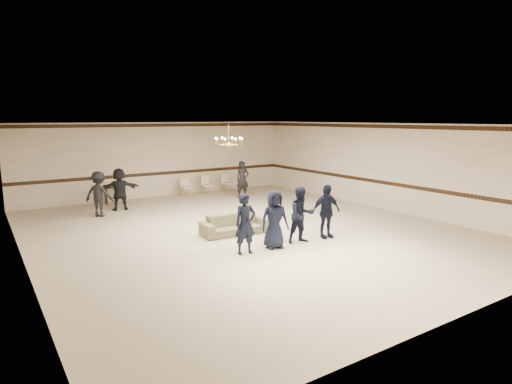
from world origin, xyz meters
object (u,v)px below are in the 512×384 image
Objects in this scene: boy_c at (301,215)px; banquet_chair_mid at (207,185)px; adult_mid at (120,189)px; adult_right at (243,180)px; adult_left at (99,194)px; boy_b at (275,219)px; console_table at (115,195)px; boy_d at (326,211)px; chandelier at (229,134)px; settee at (235,224)px; boy_a at (245,224)px; banquet_chair_right at (226,183)px; banquet_chair_left at (186,187)px.

banquet_chair_mid is (1.26, 8.19, -0.34)m from boy_c.
adult_mid is 5.12m from adult_right.
boy_c is 0.98× the size of adult_left.
console_table is at bearing 114.63° from boy_b.
boy_c and boy_d have the same top height.
chandelier is at bearing -110.24° from banquet_chair_mid.
settee is 2.45× the size of console_table.
banquet_chair_mid is (3.06, 8.19, -0.34)m from boy_a.
banquet_chair_left is at bearing 174.71° from banquet_chair_right.
console_table is at bearing 122.39° from boy_d.
adult_right is at bearing 81.42° from boy_c.
boy_a is 9.15m from banquet_chair_right.
adult_left reaches higher than banquet_chair_right.
adult_left is 1.84× the size of banquet_chair_left.
settee is at bearing -98.88° from banquet_chair_left.
adult_mid reaches higher than banquet_chair_right.
settee is 6.82m from console_table.
adult_left reaches higher than settee.
boy_b reaches higher than banquet_chair_left.
boy_b is 0.98× the size of adult_mid.
banquet_chair_mid is (-0.91, 1.58, -0.36)m from adult_right.
boy_b is 8.60m from console_table.
boy_b is 0.98× the size of adult_left.
adult_right reaches higher than banquet_chair_left.
boy_a is at bearing 108.94° from adult_mid.
adult_right reaches higher than boy_c.
boy_b is 1.79× the size of banquet_chair_right.
boy_b is 8.78m from banquet_chair_right.
banquet_chair_mid and banquet_chair_right have the same top height.
chandelier is at bearing -123.75° from banquet_chair_right.
adult_left is at bearing -168.16° from banquet_chair_right.
chandelier is at bearing -96.14° from banquet_chair_left.
adult_right reaches higher than banquet_chair_right.
boy_c is 1.89× the size of console_table.
boy_c is 6.96m from adult_right.
settee is at bearing -122.76° from banquet_chair_right.
banquet_chair_left is at bearing 83.40° from settee.
settee is 2.32× the size of banquet_chair_left.
banquet_chair_left is (1.33, 6.41, 0.14)m from settee.
boy_b is at bearing -107.60° from adult_right.
console_table is (-2.17, 5.42, -2.53)m from chandelier.
boy_c is (1.80, 0.00, 0.00)m from boy_a.
banquet_chair_right is (1.00, 0.00, 0.00)m from banquet_chair_mid.
adult_mid is (0.90, 0.70, 0.00)m from adult_left.
banquet_chair_right is (2.26, 8.19, -0.34)m from boy_c.
boy_d is at bearing -36.83° from settee.
adult_mid reaches higher than settee.
adult_right is (1.27, 6.61, 0.02)m from boy_d.
banquet_chair_mid is at bearing 70.69° from chandelier.
adult_left reaches higher than boy_c.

